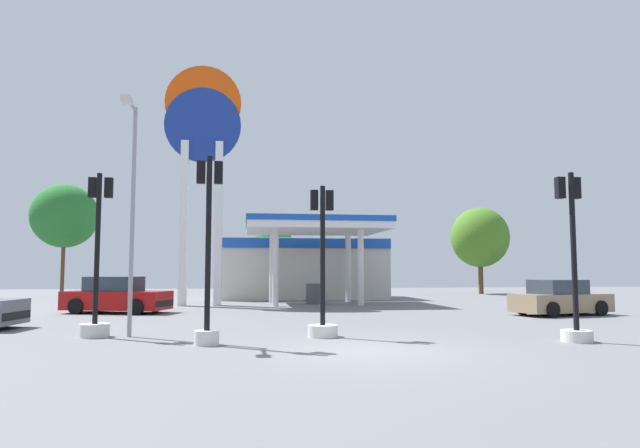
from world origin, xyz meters
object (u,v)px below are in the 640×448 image
Objects in this scene: car_0 at (117,296)px; tree_0 at (65,216)px; station_pole_sign at (202,151)px; traffic_signal_3 at (208,269)px; traffic_signal_1 at (322,290)px; traffic_signal_2 at (574,284)px; tree_2 at (480,237)px; car_1 at (560,299)px; tree_1 at (273,244)px; corner_streetlamp at (131,195)px; traffic_signal_0 at (96,286)px.

tree_0 reaches higher than car_0.
traffic_signal_3 is at bearing -84.95° from station_pole_sign.
car_0 is 18.00m from tree_0.
traffic_signal_1 is 0.96× the size of traffic_signal_2.
station_pole_sign is 24.18m from tree_2.
traffic_signal_1 is at bearing -150.53° from car_1.
tree_1 is at bearing 6.15° from tree_0.
traffic_signal_1 is at bearing -60.01° from tree_0.
station_pole_sign reaches higher than car_1.
corner_streetlamp is (-11.64, 2.41, 2.45)m from traffic_signal_2.
traffic_signal_2 is at bearing -52.50° from tree_0.
car_0 is 11.98m from traffic_signal_3.
traffic_signal_2 is (12.58, -2.73, 0.10)m from traffic_signal_0.
tree_0 reaches higher than corner_streetlamp.
station_pole_sign is 1.98× the size of corner_streetlamp.
corner_streetlamp is at bearing -18.82° from traffic_signal_0.
car_1 is at bearing 61.27° from traffic_signal_2.
tree_1 is (-6.39, 29.03, 2.35)m from traffic_signal_2.
traffic_signal_0 is 12.87m from traffic_signal_2.
traffic_signal_2 is (6.34, -1.93, 0.20)m from traffic_signal_1.
car_1 is at bearing 17.20° from traffic_signal_0.
tree_0 is (-11.66, 26.80, 3.77)m from traffic_signal_3.
station_pole_sign is 15.36m from tree_0.
tree_1 is at bearing 78.83° from corner_streetlamp.
tree_1 is (4.40, 12.71, -4.34)m from station_pole_sign.
station_pole_sign is 2.72× the size of traffic_signal_3.
tree_0 reaches higher than traffic_signal_0.
traffic_signal_3 is 0.87× the size of tree_1.
station_pole_sign is at bearing 95.05° from traffic_signal_3.
traffic_signal_1 is 0.62× the size of tree_2.
tree_2 reaches higher than traffic_signal_3.
tree_0 is at bearing 132.70° from station_pole_sign.
car_0 is 1.03× the size of traffic_signal_0.
traffic_signal_2 is 0.65× the size of tree_2.
tree_1 is (7.57, 17.37, 3.13)m from car_0.
corner_streetlamp is at bearing 174.79° from traffic_signal_1.
traffic_signal_1 is 0.89× the size of traffic_signal_3.
station_pole_sign is at bearing 151.22° from car_1.
traffic_signal_1 is (-10.71, -6.05, 0.62)m from car_1.
car_1 is at bearing 28.04° from traffic_signal_3.
traffic_signal_2 is at bearing -109.28° from tree_2.
tree_2 is at bearing 48.65° from traffic_signal_0.
tree_0 is at bearing 108.94° from traffic_signal_0.
traffic_signal_3 is 0.69× the size of tree_2.
tree_1 reaches higher than traffic_signal_1.
traffic_signal_2 is 0.81× the size of tree_1.
traffic_signal_2 is at bearing -39.87° from car_0.
traffic_signal_0 is at bearing -97.52° from station_pole_sign.
car_1 is at bearing -37.42° from tree_0.
car_1 is (18.34, -3.68, -0.05)m from car_0.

